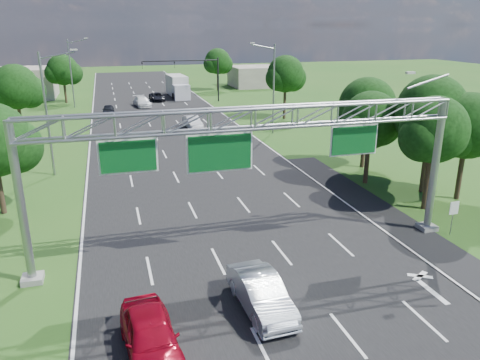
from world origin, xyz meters
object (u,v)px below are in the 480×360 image
object	(u,v)px
red_coupe	(151,336)
silver_sedan	(261,293)
traffic_signal	(197,70)
regulatory_sign	(454,211)
sign_gantry	(255,130)
box_truck	(178,87)

from	to	relation	value
red_coupe	silver_sedan	world-z (taller)	red_coupe
red_coupe	traffic_signal	bearing A→B (deg)	72.83
traffic_signal	red_coupe	xyz separation A→B (m)	(-13.42, -60.01, -4.33)
regulatory_sign	silver_sedan	bearing A→B (deg)	-162.33
traffic_signal	silver_sedan	xyz separation A→B (m)	(-8.48, -58.29, -4.37)
silver_sedan	red_coupe	bearing A→B (deg)	-164.27
regulatory_sign	silver_sedan	world-z (taller)	regulatory_sign
regulatory_sign	silver_sedan	size ratio (longest dim) A/B	0.43
sign_gantry	regulatory_sign	bearing A→B (deg)	-4.83
traffic_signal	box_truck	xyz separation A→B (m)	(-2.12, 6.96, -3.45)
red_coupe	silver_sedan	distance (m)	5.23
regulatory_sign	traffic_signal	bearing A→B (deg)	95.20
traffic_signal	sign_gantry	bearing A→B (deg)	-97.68
regulatory_sign	red_coupe	bearing A→B (deg)	-161.93
traffic_signal	box_truck	distance (m)	8.05
sign_gantry	silver_sedan	xyz separation A→B (m)	(-1.33, -5.29, -6.09)
regulatory_sign	red_coupe	distance (m)	19.30
box_truck	sign_gantry	bearing A→B (deg)	-98.25
red_coupe	silver_sedan	xyz separation A→B (m)	(4.94, 1.71, -0.04)
traffic_signal	regulatory_sign	bearing A→B (deg)	-84.80
traffic_signal	box_truck	world-z (taller)	traffic_signal
sign_gantry	traffic_signal	xyz separation A→B (m)	(7.15, 53.00, -1.72)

